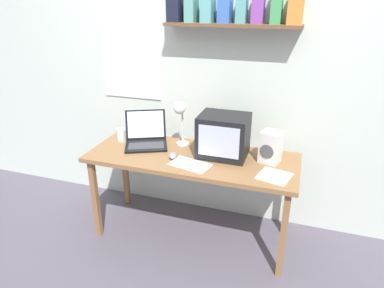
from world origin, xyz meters
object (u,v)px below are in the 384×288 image
Objects in this scene: laptop at (146,136)px; loose_paper_near_monitor at (274,176)px; corner_desk at (192,163)px; printed_handout at (190,164)px; crt_monitor at (223,136)px; space_heater at (271,147)px; computer_mouse at (173,156)px; juice_glass at (121,135)px; desk_lamp at (180,114)px.

loose_paper_near_monitor is (1.10, -0.26, -0.06)m from laptop.
corner_desk is 0.17m from printed_handout.
crt_monitor is at bearing 151.71° from loose_paper_near_monitor.
laptop is at bearing 150.89° from printed_handout.
space_heater is at bearing -26.66° from laptop.
computer_mouse reaches higher than corner_desk.
laptop is 1.04m from space_heater.
crt_monitor is 3.39× the size of juice_glass.
corner_desk is 0.70m from juice_glass.
laptop is at bearing 177.80° from crt_monitor.
desk_lamp is at bearing 172.13° from crt_monitor.
crt_monitor is 0.50m from loose_paper_near_monitor.
space_heater reaches higher than loose_paper_near_monitor.
space_heater reaches higher than printed_handout.
computer_mouse is at bearing -149.75° from corner_desk.
space_heater is 0.95× the size of loose_paper_near_monitor.
crt_monitor is at bearing 24.37° from computer_mouse.
corner_desk is at bearing -158.99° from crt_monitor.
printed_handout is (0.04, -0.15, 0.07)m from corner_desk.
printed_handout is at bearing -24.62° from computer_mouse.
juice_glass is 0.45× the size of space_heater.
loose_paper_near_monitor is (0.61, 0.01, 0.00)m from printed_handout.
loose_paper_near_monitor is (0.06, -0.22, -0.12)m from space_heater.
corner_desk is at bearing -42.60° from desk_lamp.
laptop reaches higher than computer_mouse.
printed_handout is (0.18, -0.29, -0.28)m from desk_lamp.
juice_glass is at bearing -163.48° from space_heater.
printed_handout is at bearing -57.17° from desk_lamp.
laptop is (-0.67, 0.03, -0.10)m from crt_monitor.
loose_paper_near_monitor reaches higher than corner_desk.
crt_monitor is 1.46× the size of loose_paper_near_monitor.
loose_paper_near_monitor is at bearing -27.96° from crt_monitor.
juice_glass is at bearing 171.37° from corner_desk.
space_heater reaches higher than computer_mouse.
printed_handout is at bearing -77.05° from corner_desk.
laptop is at bearing 3.09° from juice_glass.
crt_monitor is 1.14× the size of printed_handout.
loose_paper_near_monitor is (0.42, -0.23, -0.16)m from crt_monitor.
computer_mouse is at bearing -150.15° from space_heater.
laptop is 0.56m from printed_handout.
corner_desk is 0.34m from crt_monitor.
juice_glass is 1.35m from loose_paper_near_monitor.
laptop reaches higher than juice_glass.
space_heater is at bearing -0.51° from crt_monitor.
desk_lamp is 0.58m from juice_glass.
desk_lamp is at bearing 3.90° from juice_glass.
laptop is at bearing 166.83° from loose_paper_near_monitor.
computer_mouse reaches higher than printed_handout.
laptop is 0.23m from juice_glass.
desk_lamp is (0.30, 0.02, 0.22)m from laptop.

